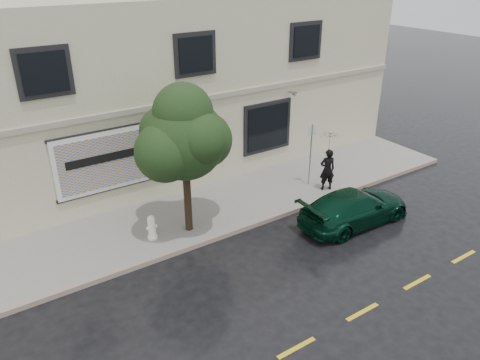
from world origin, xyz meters
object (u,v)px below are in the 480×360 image
fire_hydrant (152,227)px  street_tree (184,140)px  pedestrian (327,170)px  car (355,207)px

fire_hydrant → street_tree: bearing=-28.6°
pedestrian → street_tree: street_tree is taller
car → street_tree: size_ratio=0.94×
pedestrian → fire_hydrant: (-6.99, 0.50, -0.42)m
street_tree → fire_hydrant: street_tree is taller
car → street_tree: (-4.97, 2.54, 2.67)m
car → fire_hydrant: car is taller
street_tree → car: bearing=-27.1°
car → pedestrian: bearing=-18.1°
car → street_tree: street_tree is taller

